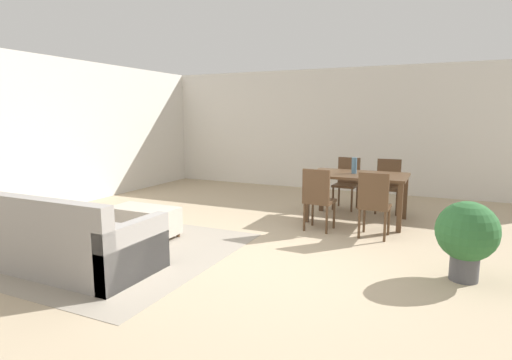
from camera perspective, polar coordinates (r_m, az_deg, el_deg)
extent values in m
plane|color=tan|center=(4.79, 0.39, -11.42)|extent=(10.80, 10.80, 0.00)
cube|color=silver|center=(9.28, 13.41, 6.77)|extent=(9.00, 0.12, 2.70)
cube|color=silver|center=(7.85, -29.44, 5.50)|extent=(0.12, 11.00, 2.70)
cube|color=gray|center=(5.54, -20.02, -9.06)|extent=(3.00, 2.80, 0.01)
cube|color=gray|center=(5.15, -25.61, -8.40)|extent=(2.28, 0.96, 0.42)
cube|color=gray|center=(4.81, -29.62, -4.57)|extent=(2.28, 0.16, 0.44)
cube|color=gray|center=(4.37, -16.61, -9.52)|extent=(0.14, 0.96, 0.62)
cube|color=beige|center=(5.32, -30.10, -3.78)|extent=(0.37, 0.13, 0.38)
cube|color=gray|center=(4.63, -23.66, -5.09)|extent=(0.37, 0.11, 0.37)
cube|color=#B7AD9E|center=(5.86, -15.37, -5.44)|extent=(0.94, 0.49, 0.36)
cylinder|color=#513823|center=(6.33, -17.08, -6.44)|extent=(0.05, 0.05, 0.06)
cylinder|color=#513823|center=(5.81, -10.84, -7.56)|extent=(0.05, 0.05, 0.06)
cylinder|color=#513823|center=(6.06, -19.55, -7.25)|extent=(0.05, 0.05, 0.06)
cylinder|color=#513823|center=(5.52, -13.21, -8.54)|extent=(0.05, 0.05, 0.06)
cube|color=#513823|center=(6.65, 14.02, 0.68)|extent=(1.51, 0.96, 0.04)
cube|color=#513823|center=(7.27, 9.17, -1.50)|extent=(0.07, 0.07, 0.72)
cube|color=#513823|center=(7.04, 20.12, -2.30)|extent=(0.07, 0.07, 0.72)
cube|color=#513823|center=(6.48, 7.13, -2.74)|extent=(0.07, 0.07, 0.72)
cube|color=#513823|center=(6.21, 19.45, -3.70)|extent=(0.07, 0.07, 0.72)
cube|color=#513823|center=(6.06, 8.90, -2.93)|extent=(0.42, 0.42, 0.04)
cube|color=#513823|center=(5.84, 8.37, -0.81)|extent=(0.40, 0.06, 0.47)
cylinder|color=#513823|center=(6.32, 7.92, -4.50)|extent=(0.04, 0.04, 0.41)
cylinder|color=#513823|center=(6.21, 10.86, -4.82)|extent=(0.04, 0.04, 0.41)
cylinder|color=#513823|center=(6.01, 6.77, -5.18)|extent=(0.04, 0.04, 0.41)
cylinder|color=#513823|center=(5.90, 9.86, -5.53)|extent=(0.04, 0.04, 0.41)
cube|color=#513823|center=(5.86, 16.28, -3.58)|extent=(0.41, 0.41, 0.04)
cube|color=#513823|center=(5.64, 16.08, -1.42)|extent=(0.40, 0.05, 0.47)
cylinder|color=#513823|center=(6.11, 14.89, -5.20)|extent=(0.04, 0.04, 0.41)
cylinder|color=#513823|center=(6.05, 18.06, -5.47)|extent=(0.04, 0.04, 0.41)
cylinder|color=#513823|center=(5.78, 14.23, -5.97)|extent=(0.04, 0.04, 0.41)
cylinder|color=#513823|center=(5.73, 17.57, -6.26)|extent=(0.04, 0.04, 0.41)
cube|color=#513823|center=(7.49, 12.41, -0.75)|extent=(0.43, 0.43, 0.04)
cube|color=#513823|center=(7.62, 12.87, 1.34)|extent=(0.40, 0.07, 0.47)
cylinder|color=#513823|center=(7.32, 13.23, -2.79)|extent=(0.04, 0.04, 0.41)
cylinder|color=#513823|center=(7.42, 10.71, -2.56)|extent=(0.04, 0.04, 0.41)
cylinder|color=#513823|center=(7.64, 13.94, -2.33)|extent=(0.04, 0.04, 0.41)
cylinder|color=#513823|center=(7.74, 11.51, -2.11)|extent=(0.04, 0.04, 0.41)
cube|color=#513823|center=(7.38, 17.91, -1.12)|extent=(0.42, 0.42, 0.04)
cube|color=#513823|center=(7.52, 18.09, 1.02)|extent=(0.40, 0.06, 0.47)
cylinder|color=#513823|center=(7.25, 19.08, -3.17)|extent=(0.04, 0.04, 0.41)
cylinder|color=#513823|center=(7.27, 16.40, -3.01)|extent=(0.04, 0.04, 0.41)
cylinder|color=#513823|center=(7.58, 19.19, -2.66)|extent=(0.04, 0.04, 0.41)
cylinder|color=#513823|center=(7.60, 16.63, -2.51)|extent=(0.04, 0.04, 0.41)
cylinder|color=slate|center=(6.66, 13.57, 1.98)|extent=(0.08, 0.08, 0.25)
cylinder|color=#4C4C51|center=(4.77, 27.08, -10.88)|extent=(0.28, 0.28, 0.26)
sphere|color=#2D6633|center=(4.66, 27.43, -6.36)|extent=(0.61, 0.61, 0.61)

